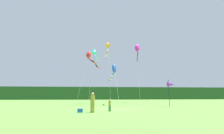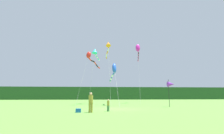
{
  "view_description": "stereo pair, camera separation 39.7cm",
  "coord_description": "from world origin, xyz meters",
  "px_view_note": "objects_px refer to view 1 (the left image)",
  "views": [
    {
      "loc": [
        -2.6,
        -19.22,
        1.45
      ],
      "look_at": [
        0.0,
        6.0,
        5.63
      ],
      "focal_mm": 27.72,
      "sensor_mm": 36.0,
      "label": 1
    },
    {
      "loc": [
        -2.21,
        -19.25,
        1.45
      ],
      "look_at": [
        0.0,
        6.0,
        5.63
      ],
      "focal_mm": 27.72,
      "sensor_mm": 36.0,
      "label": 2
    }
  ],
  "objects_px": {
    "kite_cyan": "(95,52)",
    "kite_blue": "(114,70)",
    "person_adult": "(93,101)",
    "banner_flag_pole": "(171,85)",
    "person_child": "(110,105)",
    "kite_red": "(90,57)",
    "kite_magenta": "(137,50)",
    "kite_orange": "(108,46)",
    "cooler_box": "(80,111)"
  },
  "relations": [
    {
      "from": "cooler_box",
      "to": "banner_flag_pole",
      "type": "relative_size",
      "value": 0.13
    },
    {
      "from": "person_adult",
      "to": "banner_flag_pole",
      "type": "relative_size",
      "value": 0.48
    },
    {
      "from": "banner_flag_pole",
      "to": "kite_orange",
      "type": "xyz_separation_m",
      "value": [
        -7.75,
        8.56,
        7.52
      ]
    },
    {
      "from": "kite_blue",
      "to": "person_child",
      "type": "bearing_deg",
      "value": -98.33
    },
    {
      "from": "person_child",
      "to": "kite_magenta",
      "type": "height_order",
      "value": "kite_magenta"
    },
    {
      "from": "cooler_box",
      "to": "kite_red",
      "type": "height_order",
      "value": "kite_red"
    },
    {
      "from": "banner_flag_pole",
      "to": "kite_magenta",
      "type": "bearing_deg",
      "value": 97.35
    },
    {
      "from": "person_adult",
      "to": "kite_red",
      "type": "relative_size",
      "value": 0.2
    },
    {
      "from": "kite_red",
      "to": "kite_blue",
      "type": "bearing_deg",
      "value": -17.57
    },
    {
      "from": "cooler_box",
      "to": "kite_orange",
      "type": "relative_size",
      "value": 0.04
    },
    {
      "from": "person_child",
      "to": "kite_red",
      "type": "height_order",
      "value": "kite_red"
    },
    {
      "from": "kite_cyan",
      "to": "kite_orange",
      "type": "relative_size",
      "value": 0.91
    },
    {
      "from": "cooler_box",
      "to": "kite_cyan",
      "type": "relative_size",
      "value": 0.04
    },
    {
      "from": "person_adult",
      "to": "kite_cyan",
      "type": "height_order",
      "value": "kite_cyan"
    },
    {
      "from": "person_child",
      "to": "kite_cyan",
      "type": "height_order",
      "value": "kite_cyan"
    },
    {
      "from": "kite_magenta",
      "to": "kite_cyan",
      "type": "distance_m",
      "value": 8.82
    },
    {
      "from": "person_child",
      "to": "kite_red",
      "type": "distance_m",
      "value": 13.93
    },
    {
      "from": "person_child",
      "to": "banner_flag_pole",
      "type": "bearing_deg",
      "value": 33.24
    },
    {
      "from": "kite_red",
      "to": "person_child",
      "type": "bearing_deg",
      "value": -79.35
    },
    {
      "from": "person_adult",
      "to": "cooler_box",
      "type": "height_order",
      "value": "person_adult"
    },
    {
      "from": "kite_cyan",
      "to": "kite_blue",
      "type": "distance_m",
      "value": 7.18
    },
    {
      "from": "kite_magenta",
      "to": "kite_orange",
      "type": "relative_size",
      "value": 1.05
    },
    {
      "from": "kite_red",
      "to": "kite_orange",
      "type": "xyz_separation_m",
      "value": [
        3.09,
        2.4,
        2.72
      ]
    },
    {
      "from": "cooler_box",
      "to": "kite_magenta",
      "type": "bearing_deg",
      "value": 61.45
    },
    {
      "from": "banner_flag_pole",
      "to": "kite_magenta",
      "type": "relative_size",
      "value": 0.3
    },
    {
      "from": "cooler_box",
      "to": "kite_magenta",
      "type": "xyz_separation_m",
      "value": [
        9.77,
        17.95,
        10.49
      ]
    },
    {
      "from": "kite_blue",
      "to": "kite_orange",
      "type": "relative_size",
      "value": 0.76
    },
    {
      "from": "person_child",
      "to": "cooler_box",
      "type": "distance_m",
      "value": 2.8
    },
    {
      "from": "kite_orange",
      "to": "person_adult",
      "type": "bearing_deg",
      "value": -99.13
    },
    {
      "from": "person_child",
      "to": "kite_red",
      "type": "xyz_separation_m",
      "value": [
        -2.22,
        11.8,
        7.06
      ]
    },
    {
      "from": "person_adult",
      "to": "kite_cyan",
      "type": "xyz_separation_m",
      "value": [
        0.09,
        16.6,
        8.65
      ]
    },
    {
      "from": "kite_magenta",
      "to": "person_child",
      "type": "bearing_deg",
      "value": -112.6
    },
    {
      "from": "banner_flag_pole",
      "to": "person_child",
      "type": "bearing_deg",
      "value": -146.76
    },
    {
      "from": "kite_red",
      "to": "kite_blue",
      "type": "distance_m",
      "value": 4.56
    },
    {
      "from": "person_child",
      "to": "kite_cyan",
      "type": "distance_m",
      "value": 18.05
    },
    {
      "from": "kite_blue",
      "to": "kite_orange",
      "type": "xyz_separation_m",
      "value": [
        -0.69,
        3.6,
        4.99
      ]
    },
    {
      "from": "person_adult",
      "to": "banner_flag_pole",
      "type": "distance_m",
      "value": 12.33
    },
    {
      "from": "kite_orange",
      "to": "kite_blue",
      "type": "bearing_deg",
      "value": -79.18
    },
    {
      "from": "person_adult",
      "to": "cooler_box",
      "type": "xyz_separation_m",
      "value": [
        -1.05,
        0.2,
        -0.79
      ]
    },
    {
      "from": "banner_flag_pole",
      "to": "kite_magenta",
      "type": "distance_m",
      "value": 13.95
    },
    {
      "from": "cooler_box",
      "to": "person_child",
      "type": "bearing_deg",
      "value": 17.22
    },
    {
      "from": "person_adult",
      "to": "kite_blue",
      "type": "xyz_separation_m",
      "value": [
        3.13,
        11.62,
        4.45
      ]
    },
    {
      "from": "kite_blue",
      "to": "kite_orange",
      "type": "height_order",
      "value": "kite_orange"
    },
    {
      "from": "kite_red",
      "to": "kite_orange",
      "type": "bearing_deg",
      "value": 37.87
    },
    {
      "from": "kite_red",
      "to": "kite_magenta",
      "type": "height_order",
      "value": "kite_magenta"
    },
    {
      "from": "kite_red",
      "to": "kite_cyan",
      "type": "distance_m",
      "value": 4.31
    },
    {
      "from": "person_child",
      "to": "cooler_box",
      "type": "relative_size",
      "value": 2.44
    },
    {
      "from": "kite_magenta",
      "to": "kite_red",
      "type": "bearing_deg",
      "value": -150.32
    },
    {
      "from": "cooler_box",
      "to": "kite_red",
      "type": "bearing_deg",
      "value": 88.12
    },
    {
      "from": "kite_cyan",
      "to": "cooler_box",
      "type": "bearing_deg",
      "value": -94.0
    }
  ]
}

